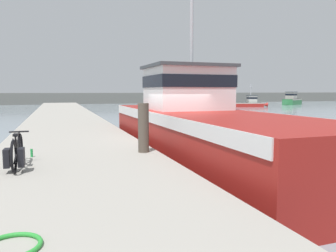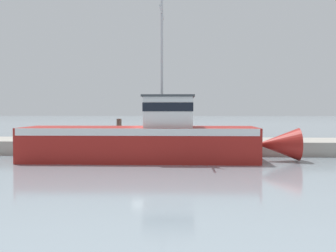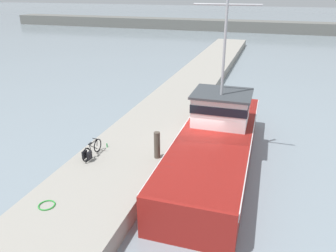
{
  "view_description": "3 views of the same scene",
  "coord_description": "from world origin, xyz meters",
  "px_view_note": "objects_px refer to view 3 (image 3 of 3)",
  "views": [
    {
      "loc": [
        -4.09,
        -11.33,
        2.61
      ],
      "look_at": [
        -1.14,
        -2.66,
        1.63
      ],
      "focal_mm": 35.0,
      "sensor_mm": 36.0,
      "label": 1
    },
    {
      "loc": [
        23.99,
        1.98,
        2.84
      ],
      "look_at": [
        -0.23,
        0.75,
        1.89
      ],
      "focal_mm": 45.0,
      "sensor_mm": 36.0,
      "label": 2
    },
    {
      "loc": [
        3.25,
        -16.23,
        8.89
      ],
      "look_at": [
        -1.96,
        -0.01,
        1.63
      ],
      "focal_mm": 35.0,
      "sensor_mm": 36.0,
      "label": 3
    }
  ],
  "objects_px": {
    "bicycle_touring": "(91,151)",
    "water_bottle_on_curb": "(107,145)",
    "fishing_boat_main": "(217,139)",
    "mooring_post": "(157,145)"
  },
  "relations": [
    {
      "from": "fishing_boat_main",
      "to": "mooring_post",
      "type": "height_order",
      "value": "fishing_boat_main"
    },
    {
      "from": "mooring_post",
      "to": "water_bottle_on_curb",
      "type": "xyz_separation_m",
      "value": [
        -2.99,
        0.26,
        -0.59
      ]
    },
    {
      "from": "water_bottle_on_curb",
      "to": "fishing_boat_main",
      "type": "bearing_deg",
      "value": 19.41
    },
    {
      "from": "bicycle_touring",
      "to": "water_bottle_on_curb",
      "type": "distance_m",
      "value": 1.36
    },
    {
      "from": "bicycle_touring",
      "to": "mooring_post",
      "type": "bearing_deg",
      "value": 19.2
    },
    {
      "from": "fishing_boat_main",
      "to": "bicycle_touring",
      "type": "relative_size",
      "value": 8.37
    },
    {
      "from": "fishing_boat_main",
      "to": "water_bottle_on_curb",
      "type": "distance_m",
      "value": 5.99
    },
    {
      "from": "mooring_post",
      "to": "water_bottle_on_curb",
      "type": "bearing_deg",
      "value": 174.95
    },
    {
      "from": "fishing_boat_main",
      "to": "water_bottle_on_curb",
      "type": "bearing_deg",
      "value": -161.3
    },
    {
      "from": "fishing_boat_main",
      "to": "bicycle_touring",
      "type": "xyz_separation_m",
      "value": [
        -5.86,
        -3.3,
        -0.06
      ]
    }
  ]
}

